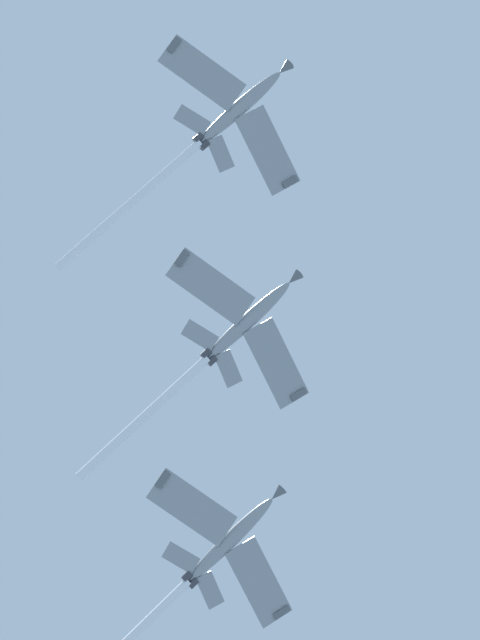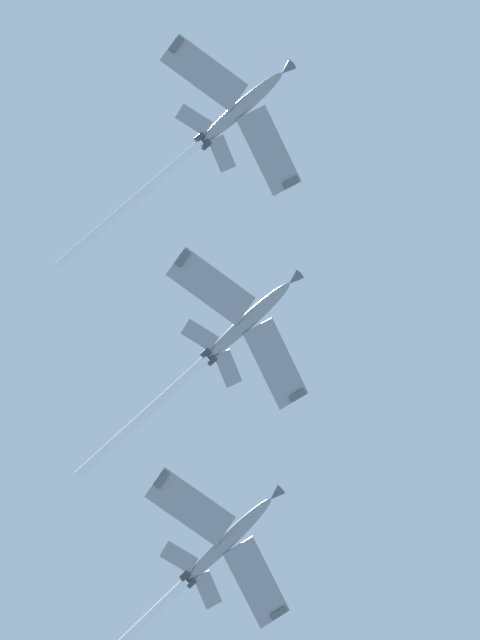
{
  "view_description": "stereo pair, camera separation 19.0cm",
  "coord_description": "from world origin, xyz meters",
  "views": [
    {
      "loc": [
        -23.74,
        9.71,
        1.79
      ],
      "look_at": [
        -44.09,
        1.06,
        118.4
      ],
      "focal_mm": 64.08,
      "sensor_mm": 36.0,
      "label": 1
    },
    {
      "loc": [
        -23.67,
        9.53,
        1.79
      ],
      "look_at": [
        -44.09,
        1.06,
        118.4
      ],
      "focal_mm": 64.08,
      "sensor_mm": 36.0,
      "label": 2
    }
  ],
  "objects": [
    {
      "name": "jet_lead",
      "position": [
        -25.25,
        5.94,
        123.15
      ],
      "size": [
        19.43,
        30.46,
        12.89
      ],
      "color": "gray"
    },
    {
      "name": "jet_third",
      "position": [
        -65.06,
        -12.59,
        110.69
      ],
      "size": [
        19.46,
        32.4,
        13.61
      ],
      "color": "gray"
    },
    {
      "name": "jet_second",
      "position": [
        -45.49,
        -1.52,
        116.83
      ],
      "size": [
        19.46,
        28.41,
        12.41
      ],
      "color": "gray"
    }
  ]
}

